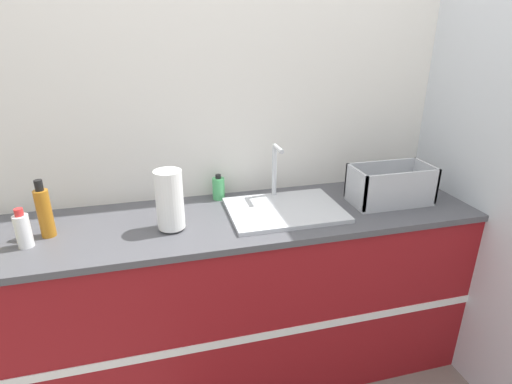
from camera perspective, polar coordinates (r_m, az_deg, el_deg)
name	(u,v)px	position (r m, az deg, el deg)	size (l,w,h in m)	color
wall_back	(220,120)	(2.03, -5.13, 10.25)	(4.69, 0.06, 2.60)	silver
wall_right	(465,120)	(2.27, 27.65, 9.09)	(0.06, 2.57, 2.60)	silver
counter_cabinet	(236,297)	(2.09, -2.82, -14.77)	(2.32, 0.59, 0.91)	maroon
sink	(284,208)	(1.90, 4.05, -2.25)	(0.53, 0.39, 0.29)	silver
paper_towel_roll	(170,200)	(1.72, -12.23, -1.16)	(0.12, 0.12, 0.27)	#4C4C51
dish_rack	(390,188)	(2.08, 18.61, 0.51)	(0.39, 0.21, 0.19)	#B7BABF
bottle_white_spray	(23,230)	(1.81, -30.33, -4.72)	(0.06, 0.06, 0.16)	white
bottle_amber	(44,212)	(1.85, -27.98, -2.53)	(0.06, 0.06, 0.25)	#B26B19
soap_dispenser	(219,188)	(2.03, -5.37, 0.55)	(0.06, 0.06, 0.13)	#4CB266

